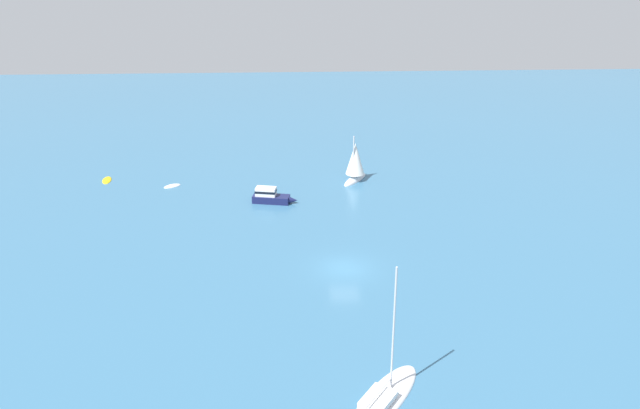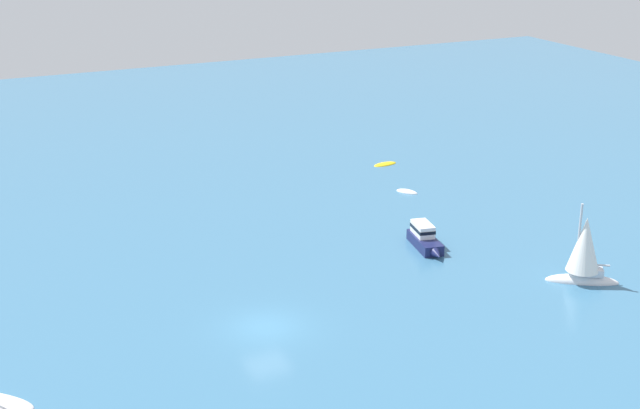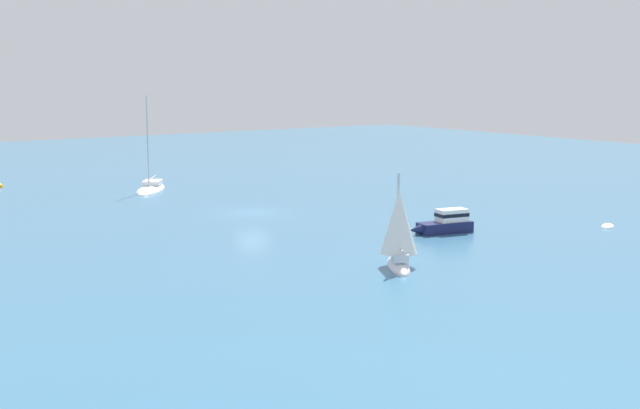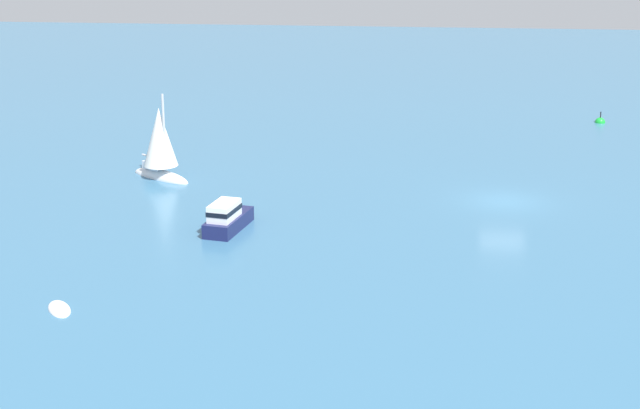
{
  "view_description": "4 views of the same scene",
  "coord_description": "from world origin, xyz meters",
  "px_view_note": "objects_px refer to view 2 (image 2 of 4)",
  "views": [
    {
      "loc": [
        4.26,
        48.45,
        26.45
      ],
      "look_at": [
        1.52,
        -12.34,
        0.6
      ],
      "focal_mm": 37.04,
      "sensor_mm": 36.0,
      "label": 1
    },
    {
      "loc": [
        -43.12,
        16.88,
        23.82
      ],
      "look_at": [
        11.24,
        -8.71,
        2.54
      ],
      "focal_mm": 50.46,
      "sensor_mm": 36.0,
      "label": 2
    },
    {
      "loc": [
        -33.39,
        -56.31,
        10.88
      ],
      "look_at": [
        -2.78,
        -12.97,
        2.57
      ],
      "focal_mm": 48.0,
      "sensor_mm": 36.0,
      "label": 3
    },
    {
      "loc": [
        53.31,
        -4.92,
        16.19
      ],
      "look_at": [
        6.66,
        -9.81,
        1.55
      ],
      "focal_mm": 54.54,
      "sensor_mm": 36.0,
      "label": 4
    }
  ],
  "objects_px": {
    "powerboat": "(425,238)",
    "tender": "(407,192)",
    "sloop": "(584,254)",
    "skiff": "(385,164)"
  },
  "relations": [
    {
      "from": "powerboat",
      "to": "tender",
      "type": "xyz_separation_m",
      "value": [
        10.95,
        -4.99,
        -0.67
      ]
    },
    {
      "from": "sloop",
      "to": "skiff",
      "type": "height_order",
      "value": "sloop"
    },
    {
      "from": "skiff",
      "to": "tender",
      "type": "distance_m",
      "value": 7.94
    },
    {
      "from": "powerboat",
      "to": "skiff",
      "type": "xyz_separation_m",
      "value": [
        18.58,
        -7.17,
        -0.67
      ]
    },
    {
      "from": "skiff",
      "to": "sloop",
      "type": "bearing_deg",
      "value": 80.29
    },
    {
      "from": "sloop",
      "to": "powerboat",
      "type": "bearing_deg",
      "value": -24.16
    },
    {
      "from": "skiff",
      "to": "tender",
      "type": "xyz_separation_m",
      "value": [
        -7.63,
        2.18,
        0.0
      ]
    },
    {
      "from": "sloop",
      "to": "tender",
      "type": "xyz_separation_m",
      "value": [
        20.21,
        1.02,
        -1.89
      ]
    },
    {
      "from": "sloop",
      "to": "tender",
      "type": "height_order",
      "value": "sloop"
    },
    {
      "from": "powerboat",
      "to": "tender",
      "type": "height_order",
      "value": "powerboat"
    }
  ]
}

